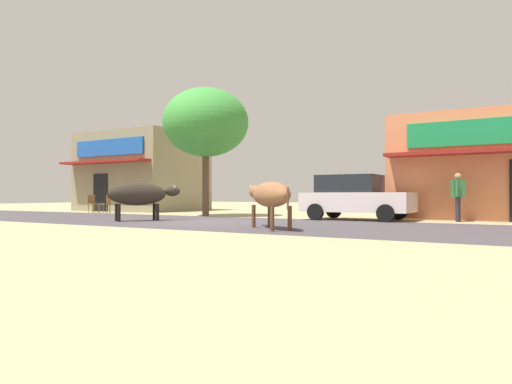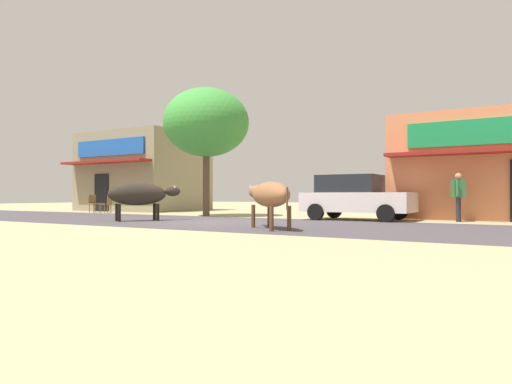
% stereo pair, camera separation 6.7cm
% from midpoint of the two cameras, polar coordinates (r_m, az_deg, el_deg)
% --- Properties ---
extents(ground, '(80.00, 80.00, 0.00)m').
position_cam_midpoint_polar(ground, '(15.63, -6.15, -3.71)').
color(ground, tan).
extents(asphalt_road, '(72.00, 6.53, 0.00)m').
position_cam_midpoint_polar(asphalt_road, '(15.63, -6.15, -3.70)').
color(asphalt_road, '#463F45').
rests_on(asphalt_road, ground).
extents(storefront_left_cafe, '(6.47, 5.99, 4.53)m').
position_cam_midpoint_polar(storefront_left_cafe, '(28.31, -13.71, 2.37)').
color(storefront_left_cafe, gray).
rests_on(storefront_left_cafe, ground).
extents(roadside_tree, '(3.70, 3.70, 5.52)m').
position_cam_midpoint_polar(roadside_tree, '(20.15, -6.10, 8.53)').
color(roadside_tree, brown).
rests_on(roadside_tree, ground).
extents(parked_hatchback_car, '(3.89, 2.02, 1.64)m').
position_cam_midpoint_polar(parked_hatchback_car, '(17.15, 12.33, -0.59)').
color(parked_hatchback_car, silver).
rests_on(parked_hatchback_car, ground).
extents(cow_near_brown, '(1.77, 2.43, 1.35)m').
position_cam_midpoint_polar(cow_near_brown, '(16.61, -14.18, -0.27)').
color(cow_near_brown, '#2B251D').
rests_on(cow_near_brown, ground).
extents(cow_far_dark, '(2.41, 2.16, 1.26)m').
position_cam_midpoint_polar(cow_far_dark, '(12.25, 1.83, -0.36)').
color(cow_far_dark, '#915E3D').
rests_on(cow_far_dark, ground).
extents(pedestrian_by_shop, '(0.48, 0.61, 1.66)m').
position_cam_midpoint_polar(pedestrian_by_shop, '(17.01, 23.91, -0.13)').
color(pedestrian_by_shop, '#262633').
rests_on(pedestrian_by_shop, ground).
extents(cafe_chair_near_tree, '(0.48, 0.48, 0.92)m').
position_cam_midpoint_polar(cafe_chair_near_tree, '(25.47, -19.44, -1.25)').
color(cafe_chair_near_tree, brown).
rests_on(cafe_chair_near_tree, ground).
extents(cafe_chair_by_doorway, '(0.57, 0.57, 0.92)m').
position_cam_midpoint_polar(cafe_chair_by_doorway, '(24.41, -17.89, -1.30)').
color(cafe_chair_by_doorway, brown).
rests_on(cafe_chair_by_doorway, ground).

